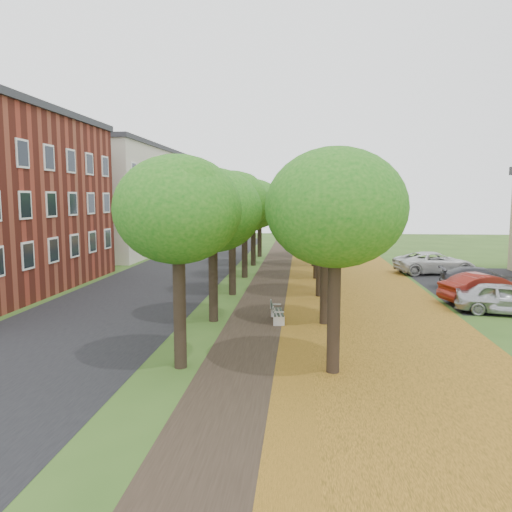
% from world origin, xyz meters
% --- Properties ---
extents(ground, '(120.00, 120.00, 0.00)m').
position_xyz_m(ground, '(0.00, 0.00, 0.00)').
color(ground, '#2D4C19').
rests_on(ground, ground).
extents(street_asphalt, '(8.00, 70.00, 0.01)m').
position_xyz_m(street_asphalt, '(-7.50, 15.00, 0.00)').
color(street_asphalt, black).
rests_on(street_asphalt, ground).
extents(footpath, '(3.20, 70.00, 0.01)m').
position_xyz_m(footpath, '(0.00, 15.00, 0.00)').
color(footpath, black).
rests_on(footpath, ground).
extents(leaf_verge, '(7.50, 70.00, 0.01)m').
position_xyz_m(leaf_verge, '(5.00, 15.00, 0.01)').
color(leaf_verge, '#AB6E1F').
rests_on(leaf_verge, ground).
extents(parking_lot, '(9.00, 16.00, 0.01)m').
position_xyz_m(parking_lot, '(13.50, 16.00, 0.00)').
color(parking_lot, black).
rests_on(parking_lot, ground).
extents(tree_row_west, '(4.33, 34.33, 6.81)m').
position_xyz_m(tree_row_west, '(-2.20, 15.00, 4.95)').
color(tree_row_west, black).
rests_on(tree_row_west, ground).
extents(tree_row_east, '(4.33, 34.33, 6.81)m').
position_xyz_m(tree_row_east, '(2.60, 15.00, 4.95)').
color(tree_row_east, black).
rests_on(tree_row_east, ground).
extents(building_cream, '(10.30, 20.30, 10.40)m').
position_xyz_m(building_cream, '(-17.00, 33.00, 5.21)').
color(building_cream, beige).
rests_on(building_cream, ground).
extents(bench, '(0.70, 1.74, 0.80)m').
position_xyz_m(bench, '(0.53, 6.18, 0.42)').
color(bench, '#2B362D').
rests_on(bench, ground).
extents(car_silver, '(4.66, 2.83, 1.48)m').
position_xyz_m(car_silver, '(11.00, 8.49, 0.74)').
color(car_silver, '#A9AAAE').
rests_on(car_silver, ground).
extents(car_red, '(4.91, 2.91, 1.53)m').
position_xyz_m(car_red, '(11.00, 10.86, 0.77)').
color(car_red, maroon).
rests_on(car_red, ground).
extents(car_grey, '(4.75, 2.41, 1.32)m').
position_xyz_m(car_grey, '(12.04, 14.75, 0.66)').
color(car_grey, '#36373C').
rests_on(car_grey, ground).
extents(car_white, '(5.96, 3.62, 1.54)m').
position_xyz_m(car_white, '(11.00, 20.95, 0.77)').
color(car_white, silver).
rests_on(car_white, ground).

